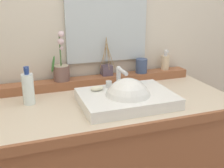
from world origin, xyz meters
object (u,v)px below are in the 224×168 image
object	(u,v)px
sink_basin	(127,100)
potted_plant	(61,69)
soap_bar	(97,88)
lotion_bottle	(28,88)
tumbler_cup	(141,66)
reed_diffuser	(107,69)
soap_dispenser	(165,62)

from	to	relation	value
sink_basin	potted_plant	bearing A→B (deg)	128.10
soap_bar	lotion_bottle	size ratio (longest dim) A/B	0.36
tumbler_cup	potted_plant	bearing A→B (deg)	179.11
soap_bar	potted_plant	size ratio (longest dim) A/B	0.24
potted_plant	reed_diffuser	xyz separation A→B (m)	(0.28, 0.02, -0.04)
sink_basin	soap_bar	bearing A→B (deg)	141.40
potted_plant	reed_diffuser	bearing A→B (deg)	3.43
soap_dispenser	lotion_bottle	distance (m)	0.90
lotion_bottle	potted_plant	bearing A→B (deg)	41.42
sink_basin	soap_dispenser	xyz separation A→B (m)	(0.41, 0.36, 0.08)
sink_basin	soap_bar	distance (m)	0.17
potted_plant	reed_diffuser	distance (m)	0.28
soap_bar	potted_plant	xyz separation A→B (m)	(-0.14, 0.24, 0.06)
reed_diffuser	potted_plant	bearing A→B (deg)	-176.57
sink_basin	reed_diffuser	xyz separation A→B (m)	(0.01, 0.36, 0.06)
soap_dispenser	tumbler_cup	xyz separation A→B (m)	(-0.18, -0.02, -0.01)
soap_bar	potted_plant	distance (m)	0.29
sink_basin	soap_bar	size ratio (longest dim) A/B	6.68
potted_plant	lotion_bottle	bearing A→B (deg)	-138.58
soap_bar	potted_plant	world-z (taller)	potted_plant
soap_bar	reed_diffuser	bearing A→B (deg)	61.95
lotion_bottle	reed_diffuser	bearing A→B (deg)	21.70
reed_diffuser	lotion_bottle	world-z (taller)	reed_diffuser
sink_basin	lotion_bottle	bearing A→B (deg)	159.70
sink_basin	soap_dispenser	bearing A→B (deg)	40.68
sink_basin	reed_diffuser	size ratio (longest dim) A/B	2.00
potted_plant	soap_dispenser	distance (m)	0.68
tumbler_cup	lotion_bottle	distance (m)	0.72
soap_bar	tumbler_cup	distance (m)	0.43
potted_plant	lotion_bottle	world-z (taller)	potted_plant
reed_diffuser	lotion_bottle	xyz separation A→B (m)	(-0.48, -0.19, -0.00)
sink_basin	lotion_bottle	world-z (taller)	lotion_bottle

